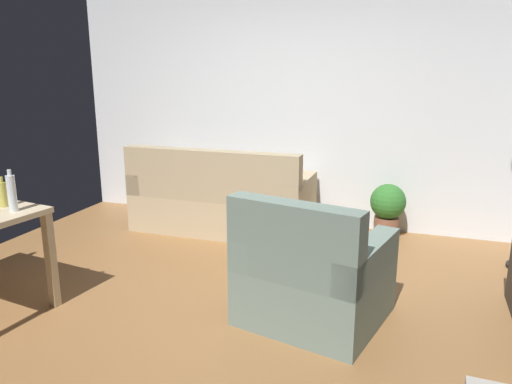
% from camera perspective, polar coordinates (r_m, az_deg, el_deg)
% --- Properties ---
extents(ground_plane, '(5.20, 4.40, 0.02)m').
position_cam_1_polar(ground_plane, '(3.82, -3.94, -12.77)').
color(ground_plane, olive).
extents(wall_rear, '(5.20, 0.10, 2.70)m').
position_cam_1_polar(wall_rear, '(5.51, 4.81, 10.32)').
color(wall_rear, silver).
rests_on(wall_rear, ground_plane).
extents(couch, '(1.88, 0.84, 0.92)m').
position_cam_1_polar(couch, '(5.32, -4.05, -1.23)').
color(couch, tan).
rests_on(couch, ground_plane).
extents(potted_plant, '(0.36, 0.36, 0.57)m').
position_cam_1_polar(potted_plant, '(5.23, 14.94, -1.70)').
color(potted_plant, brown).
rests_on(potted_plant, ground_plane).
extents(armchair, '(1.07, 1.02, 0.92)m').
position_cam_1_polar(armchair, '(3.46, 6.43, -9.78)').
color(armchair, slate).
rests_on(armchair, ground_plane).
extents(bottle_squat, '(0.06, 0.06, 0.22)m').
position_cam_1_polar(bottle_squat, '(3.92, -27.17, -0.20)').
color(bottle_squat, '#BCB24C').
rests_on(bottle_squat, desk).
extents(bottle_clear, '(0.06, 0.06, 0.29)m').
position_cam_1_polar(bottle_clear, '(3.76, -26.34, -0.09)').
color(bottle_clear, silver).
rests_on(bottle_clear, desk).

